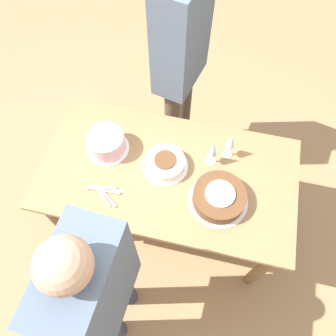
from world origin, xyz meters
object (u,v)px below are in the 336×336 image
Objects in this scene: wine_glass_far at (231,142)px; cake_center_white at (165,163)px; person_cutting at (99,293)px; person_watching at (181,54)px; cake_front_chocolate at (219,197)px; cake_back_decorated at (106,143)px; wine_glass_near at (213,149)px.

cake_center_white is at bearing -154.74° from wine_glass_far.
wine_glass_far is 1.04m from person_cutting.
person_cutting reaches higher than cake_center_white.
person_watching reaches higher than person_cutting.
cake_center_white is 1.38× the size of wine_glass_far.
cake_front_chocolate is 0.78m from person_cutting.
cake_back_decorated is at bearing -14.60° from person_watching.
cake_front_chocolate is (0.33, -0.15, 0.01)m from cake_center_white.
cake_back_decorated is at bearing 165.07° from cake_front_chocolate.
person_cutting is 1.42m from person_watching.
wine_glass_far is at bearing 25.26° from cake_center_white.
wine_glass_far is at bearing -22.43° from person_cutting.
cake_front_chocolate is 0.27m from wine_glass_near.
cake_front_chocolate is at bearing -32.00° from person_cutting.
wine_glass_near is 0.12× the size of person_watching.
person_cutting reaches higher than wine_glass_near.
cake_front_chocolate is 0.19× the size of person_watching.
person_watching is at bearing 94.64° from cake_center_white.
cake_center_white is at bearing 156.56° from cake_front_chocolate.
person_cutting is at bearing -112.86° from wine_glass_near.
cake_front_chocolate is at bearing -23.44° from cake_center_white.
person_cutting is (0.25, -0.81, 0.12)m from cake_back_decorated.
wine_glass_near reaches higher than cake_front_chocolate.
wine_glass_near is (0.62, 0.05, 0.08)m from cake_back_decorated.
person_watching reaches higher than cake_back_decorated.
person_watching is at bearing 62.53° from cake_back_decorated.
person_watching is (-0.30, 0.55, 0.13)m from wine_glass_near.
cake_front_chocolate is 0.90m from person_watching.
wine_glass_near is at bearing -141.15° from wine_glass_far.
person_watching reaches higher than cake_front_chocolate.
person_cutting reaches higher than cake_front_chocolate.
cake_front_chocolate is 1.60× the size of wine_glass_near.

